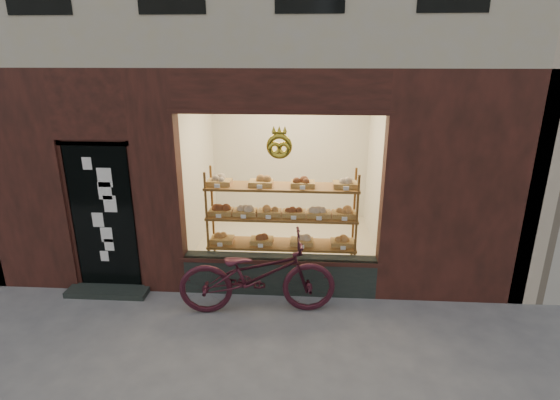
{
  "coord_description": "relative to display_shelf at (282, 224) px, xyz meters",
  "views": [
    {
      "loc": [
        0.81,
        -3.43,
        3.27
      ],
      "look_at": [
        0.46,
        2.0,
        1.44
      ],
      "focal_mm": 28.0,
      "sensor_mm": 36.0,
      "label": 1
    }
  ],
  "objects": [
    {
      "name": "ground",
      "position": [
        -0.45,
        -2.55,
        -0.87
      ],
      "size": [
        90.0,
        90.0,
        0.0
      ],
      "primitive_type": "plane",
      "color": "#58575E"
    },
    {
      "name": "bicycle",
      "position": [
        -0.26,
        -0.94,
        -0.34
      ],
      "size": [
        2.1,
        0.92,
        1.07
      ],
      "primitive_type": "imported",
      "rotation": [
        0.0,
        0.0,
        1.68
      ],
      "color": "#35111C",
      "rests_on": "ground"
    },
    {
      "name": "display_shelf",
      "position": [
        0.0,
        0.0,
        0.0
      ],
      "size": [
        2.2,
        0.45,
        1.7
      ],
      "color": "brown",
      "rests_on": "ground"
    }
  ]
}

